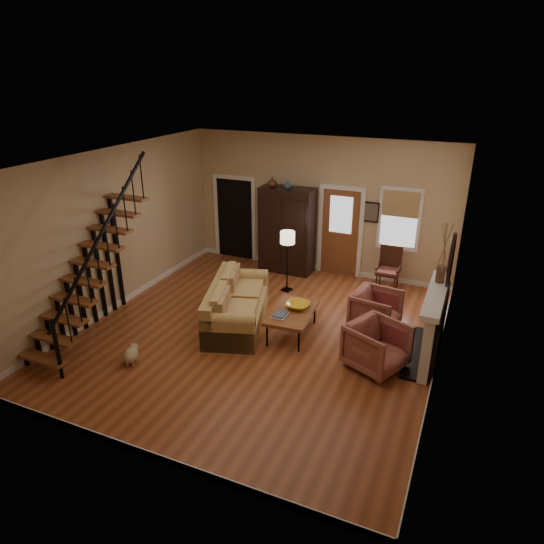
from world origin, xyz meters
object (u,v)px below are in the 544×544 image
at_px(side_chair, 388,270).
at_px(sofa, 237,304).
at_px(armoire, 287,230).
at_px(floor_lamp, 287,262).
at_px(coffee_table, 292,322).
at_px(armchair_right, 376,310).
at_px(armchair_left, 377,346).

bearing_deg(side_chair, sofa, -131.28).
distance_m(armoire, side_chair, 2.61).
bearing_deg(side_chair, floor_lamp, -156.28).
distance_m(armoire, coffee_table, 3.27).
relative_size(armoire, side_chair, 2.06).
bearing_deg(armchair_right, sofa, 117.38).
height_order(armchair_left, floor_lamp, floor_lamp).
distance_m(armoire, floor_lamp, 1.26).
height_order(armoire, sofa, armoire).
bearing_deg(armchair_right, armchair_left, -158.94).
bearing_deg(floor_lamp, armchair_left, -41.67).
xyz_separation_m(sofa, coffee_table, (1.14, 0.05, -0.18)).
xyz_separation_m(coffee_table, armchair_right, (1.41, 0.85, 0.14)).
bearing_deg(sofa, floor_lamp, 62.10).
bearing_deg(floor_lamp, coffee_table, -65.29).
bearing_deg(armchair_right, side_chair, 12.43).
xyz_separation_m(armchair_left, side_chair, (-0.44, 3.17, 0.10)).
bearing_deg(side_chair, armchair_left, -82.03).
bearing_deg(floor_lamp, side_chair, 23.72).
height_order(armchair_left, armchair_right, armchair_left).
distance_m(coffee_table, side_chair, 3.00).
distance_m(coffee_table, armchair_left, 1.79).
xyz_separation_m(armoire, armchair_right, (2.69, -2.05, -0.66)).
height_order(sofa, side_chair, side_chair).
height_order(armchair_left, side_chair, side_chair).
height_order(coffee_table, armchair_right, armchair_right).
relative_size(coffee_table, armchair_right, 1.50).
xyz_separation_m(sofa, armchair_right, (2.55, 0.89, -0.04)).
xyz_separation_m(armchair_right, side_chair, (-0.14, 1.85, 0.12)).
distance_m(sofa, armchair_left, 2.89).
relative_size(sofa, side_chair, 2.25).
relative_size(armchair_left, armchair_right, 1.04).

